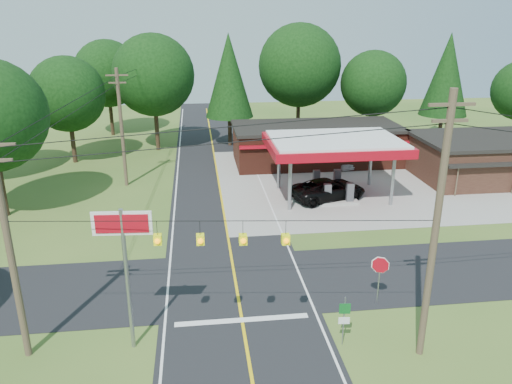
{
  "coord_description": "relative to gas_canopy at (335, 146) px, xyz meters",
  "views": [
    {
      "loc": [
        -1.87,
        -24.23,
        13.99
      ],
      "look_at": [
        2.0,
        7.0,
        2.8
      ],
      "focal_mm": 35.0,
      "sensor_mm": 36.0,
      "label": 1
    }
  ],
  "objects": [
    {
      "name": "treeline_backdrop",
      "position": [
        -8.18,
        11.01,
        3.22
      ],
      "size": [
        70.27,
        51.59,
        13.3
      ],
      "color": "#332316",
      "rests_on": "ground"
    },
    {
      "name": "suv_car",
      "position": [
        -0.5,
        -0.65,
        -3.42
      ],
      "size": [
        7.55,
        7.55,
        1.69
      ],
      "primitive_type": "imported",
      "rotation": [
        0.0,
        0.0,
        1.86
      ],
      "color": "black",
      "rests_on": "ground"
    },
    {
      "name": "gas_canopy",
      "position": [
        0.0,
        0.0,
        0.0
      ],
      "size": [
        10.6,
        7.4,
        4.88
      ],
      "color": "gray",
      "rests_on": "ground"
    },
    {
      "name": "overhead_beacons",
      "position": [
        -10.0,
        -19.0,
        1.95
      ],
      "size": [
        17.04,
        2.04,
        1.03
      ],
      "color": "black",
      "rests_on": "ground"
    },
    {
      "name": "utility_pole_north",
      "position": [
        -15.5,
        22.0,
        0.48
      ],
      "size": [
        0.3,
        0.3,
        9.5
      ],
      "color": "#473828",
      "rests_on": "ground"
    },
    {
      "name": "utility_pole_near_right",
      "position": [
        -1.5,
        -20.0,
        1.69
      ],
      "size": [
        1.8,
        0.3,
        11.5
      ],
      "color": "#473828",
      "rests_on": "ground"
    },
    {
      "name": "big_stop_sign",
      "position": [
        -14.0,
        -18.01,
        0.62
      ],
      "size": [
        2.45,
        0.29,
        6.6
      ],
      "color": "gray",
      "rests_on": "ground"
    },
    {
      "name": "sedan_car",
      "position": [
        3.0,
        8.0,
        -3.65
      ],
      "size": [
        4.32,
        4.32,
        1.23
      ],
      "primitive_type": "imported",
      "rotation": [
        0.0,
        0.0,
        0.22
      ],
      "color": "white",
      "rests_on": "ground"
    },
    {
      "name": "octagonal_stop_sign",
      "position": [
        -2.0,
        -16.01,
        -2.23
      ],
      "size": [
        0.86,
        0.42,
        2.72
      ],
      "color": "gray",
      "rests_on": "ground"
    },
    {
      "name": "main_highway",
      "position": [
        -9.0,
        -13.0,
        -4.26
      ],
      "size": [
        8.0,
        120.0,
        0.02
      ],
      "primitive_type": "cube",
      "color": "black",
      "rests_on": "ground"
    },
    {
      "name": "utility_pole_far_left",
      "position": [
        -17.0,
        5.0,
        0.93
      ],
      "size": [
        1.8,
        0.3,
        10.0
      ],
      "color": "#473828",
      "rests_on": "ground"
    },
    {
      "name": "route_sign_post",
      "position": [
        -4.7,
        -19.02,
        -2.8
      ],
      "size": [
        0.5,
        0.11,
        2.44
      ],
      "color": "gray",
      "rests_on": "ground"
    },
    {
      "name": "convenience_store",
      "position": [
        1.0,
        9.98,
        -2.35
      ],
      "size": [
        16.4,
        7.55,
        3.8
      ],
      "color": "#502116",
      "rests_on": "ground"
    },
    {
      "name": "lane_center_yellow",
      "position": [
        -9.0,
        -13.0,
        -4.24
      ],
      "size": [
        0.15,
        110.0,
        0.0
      ],
      "primitive_type": "cube",
      "color": "yellow",
      "rests_on": "main_highway"
    },
    {
      "name": "ground",
      "position": [
        -9.0,
        -13.0,
        -4.27
      ],
      "size": [
        120.0,
        120.0,
        0.0
      ],
      "primitive_type": "plane",
      "color": "#395B20",
      "rests_on": "ground"
    },
    {
      "name": "utility_pole_near_left",
      "position": [
        -18.5,
        -18.0,
        0.93
      ],
      "size": [
        1.8,
        0.3,
        10.0
      ],
      "color": "#473828",
      "rests_on": "ground"
    },
    {
      "name": "cross_road",
      "position": [
        -9.0,
        -13.0,
        -4.25
      ],
      "size": [
        70.0,
        7.0,
        0.02
      ],
      "primitive_type": "cube",
      "color": "black",
      "rests_on": "ground"
    }
  ]
}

